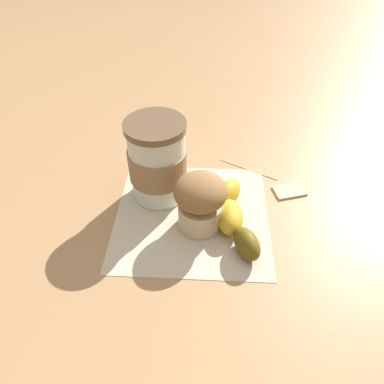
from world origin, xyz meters
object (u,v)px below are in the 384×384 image
(coffee_cup, at_px, (158,161))
(muffin, at_px, (200,200))
(banana, at_px, (234,217))
(sugar_packet, at_px, (290,190))

(coffee_cup, relative_size, muffin, 1.47)
(muffin, distance_m, banana, 0.06)
(banana, bearing_deg, coffee_cup, 142.02)
(coffee_cup, xyz_separation_m, banana, (0.11, -0.08, -0.05))
(muffin, relative_size, banana, 0.54)
(coffee_cup, relative_size, sugar_packet, 2.63)
(muffin, bearing_deg, coffee_cup, 127.21)
(sugar_packet, bearing_deg, muffin, -159.09)
(muffin, relative_size, sugar_packet, 1.79)
(coffee_cup, height_order, sugar_packet, coffee_cup)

